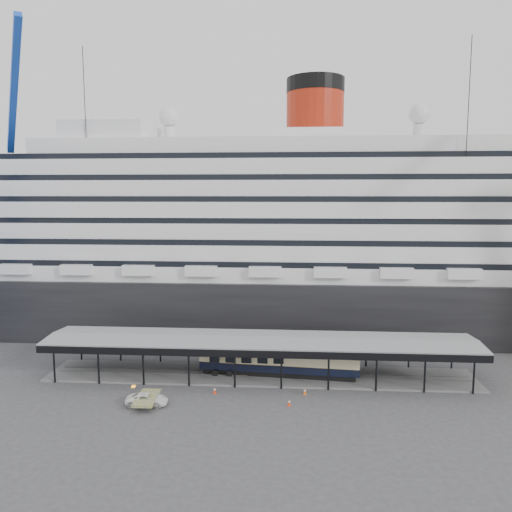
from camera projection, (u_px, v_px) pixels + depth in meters
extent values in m
plane|color=#3B3B3E|center=(257.00, 391.00, 60.98)|extent=(200.00, 200.00, 0.00)
cube|color=black|center=(269.00, 297.00, 92.05)|extent=(130.00, 30.00, 10.00)
cylinder|color=#A0200C|center=(315.00, 117.00, 87.52)|extent=(10.00, 10.00, 9.00)
cylinder|color=black|center=(315.00, 86.00, 86.88)|extent=(10.10, 10.10, 2.50)
sphere|color=silver|center=(169.00, 117.00, 89.27)|extent=(3.60, 3.60, 3.60)
sphere|color=silver|center=(420.00, 114.00, 86.25)|extent=(3.60, 3.60, 3.60)
cube|color=slate|center=(260.00, 375.00, 65.91)|extent=(56.00, 8.00, 0.24)
cube|color=slate|center=(260.00, 376.00, 65.18)|extent=(54.00, 0.08, 0.10)
cube|color=slate|center=(260.00, 372.00, 66.61)|extent=(54.00, 0.08, 0.10)
cube|color=black|center=(258.00, 354.00, 60.93)|extent=(56.00, 0.18, 0.90)
cube|color=black|center=(262.00, 334.00, 69.84)|extent=(56.00, 0.18, 0.90)
cube|color=slate|center=(260.00, 338.00, 65.29)|extent=(56.00, 9.00, 0.24)
cube|color=blue|center=(14.00, 91.00, 74.47)|extent=(12.92, 17.86, 16.80)
cylinder|color=black|center=(89.00, 196.00, 81.63)|extent=(0.12, 0.12, 47.21)
cylinder|color=black|center=(464.00, 196.00, 76.05)|extent=(0.12, 0.12, 47.21)
imported|color=white|center=(147.00, 399.00, 56.79)|extent=(4.83, 2.35, 1.32)
cube|color=black|center=(279.00, 372.00, 65.69)|extent=(20.00, 4.09, 0.66)
cube|color=black|center=(279.00, 366.00, 65.58)|extent=(20.97, 4.55, 1.04)
cube|color=beige|center=(279.00, 358.00, 65.44)|extent=(20.98, 4.59, 1.23)
cube|color=black|center=(279.00, 352.00, 65.35)|extent=(20.97, 4.55, 0.38)
cube|color=red|center=(215.00, 393.00, 60.17)|extent=(0.51, 0.51, 0.03)
cone|color=red|center=(215.00, 390.00, 60.12)|extent=(0.43, 0.43, 0.78)
cylinder|color=white|center=(215.00, 389.00, 60.11)|extent=(0.25, 0.25, 0.15)
cube|color=#E23D0C|center=(289.00, 406.00, 56.67)|extent=(0.52, 0.52, 0.03)
cone|color=#E23D0C|center=(289.00, 402.00, 56.62)|extent=(0.43, 0.43, 0.76)
cylinder|color=white|center=(289.00, 402.00, 56.61)|extent=(0.24, 0.24, 0.15)
cube|color=orange|center=(305.00, 394.00, 59.85)|extent=(0.46, 0.46, 0.03)
cone|color=orange|center=(305.00, 391.00, 59.80)|extent=(0.39, 0.39, 0.78)
cylinder|color=white|center=(305.00, 391.00, 59.79)|extent=(0.25, 0.25, 0.15)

